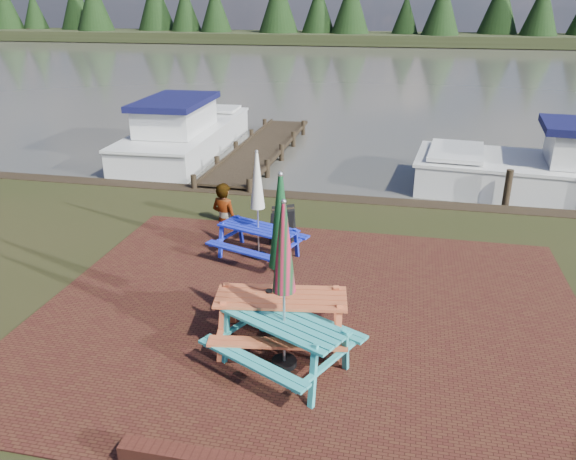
{
  "coord_description": "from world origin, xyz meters",
  "views": [
    {
      "loc": [
        1.35,
        -7.0,
        4.86
      ],
      "look_at": [
        -0.61,
        2.2,
        1.0
      ],
      "focal_mm": 35.0,
      "sensor_mm": 36.0,
      "label": 1
    }
  ],
  "objects_px": {
    "picnic_table_teal": "(284,313)",
    "person": "(223,184)",
    "chalkboard": "(283,226)",
    "boat_jetty": "(185,135)",
    "jetty": "(261,149)",
    "picnic_table_red": "(281,289)",
    "picnic_table_blue": "(258,222)"
  },
  "relations": [
    {
      "from": "picnic_table_blue",
      "to": "jetty",
      "type": "xyz_separation_m",
      "value": [
        -2.11,
        8.28,
        -0.66
      ]
    },
    {
      "from": "picnic_table_red",
      "to": "person",
      "type": "bearing_deg",
      "value": 108.8
    },
    {
      "from": "person",
      "to": "boat_jetty",
      "type": "bearing_deg",
      "value": -40.63
    },
    {
      "from": "person",
      "to": "picnic_table_teal",
      "type": "bearing_deg",
      "value": 137.07
    },
    {
      "from": "chalkboard",
      "to": "person",
      "type": "height_order",
      "value": "person"
    },
    {
      "from": "picnic_table_teal",
      "to": "picnic_table_red",
      "type": "relative_size",
      "value": 0.93
    },
    {
      "from": "chalkboard",
      "to": "boat_jetty",
      "type": "relative_size",
      "value": 0.1
    },
    {
      "from": "picnic_table_blue",
      "to": "jetty",
      "type": "bearing_deg",
      "value": 123.48
    },
    {
      "from": "picnic_table_teal",
      "to": "person",
      "type": "bearing_deg",
      "value": 142.91
    },
    {
      "from": "chalkboard",
      "to": "picnic_table_blue",
      "type": "bearing_deg",
      "value": -142.13
    },
    {
      "from": "jetty",
      "to": "chalkboard",
      "type": "bearing_deg",
      "value": -71.93
    },
    {
      "from": "jetty",
      "to": "boat_jetty",
      "type": "bearing_deg",
      "value": 178.8
    },
    {
      "from": "picnic_table_red",
      "to": "chalkboard",
      "type": "relative_size",
      "value": 3.34
    },
    {
      "from": "picnic_table_teal",
      "to": "person",
      "type": "xyz_separation_m",
      "value": [
        -2.59,
        5.24,
        0.06
      ]
    },
    {
      "from": "picnic_table_red",
      "to": "boat_jetty",
      "type": "bearing_deg",
      "value": 109.53
    },
    {
      "from": "picnic_table_teal",
      "to": "boat_jetty",
      "type": "distance_m",
      "value": 13.31
    },
    {
      "from": "boat_jetty",
      "to": "person",
      "type": "bearing_deg",
      "value": -63.5
    },
    {
      "from": "picnic_table_red",
      "to": "boat_jetty",
      "type": "xyz_separation_m",
      "value": [
        -5.99,
        11.24,
        -0.48
      ]
    },
    {
      "from": "picnic_table_teal",
      "to": "chalkboard",
      "type": "xyz_separation_m",
      "value": [
        -0.96,
        4.25,
        -0.46
      ]
    },
    {
      "from": "picnic_table_red",
      "to": "picnic_table_teal",
      "type": "bearing_deg",
      "value": -81.85
    },
    {
      "from": "chalkboard",
      "to": "person",
      "type": "xyz_separation_m",
      "value": [
        -1.63,
        0.98,
        0.52
      ]
    },
    {
      "from": "picnic_table_red",
      "to": "person",
      "type": "relative_size",
      "value": 1.43
    },
    {
      "from": "picnic_table_teal",
      "to": "picnic_table_red",
      "type": "bearing_deg",
      "value": 133.31
    },
    {
      "from": "picnic_table_red",
      "to": "jetty",
      "type": "bearing_deg",
      "value": 97.59
    },
    {
      "from": "picnic_table_red",
      "to": "person",
      "type": "distance_m",
      "value": 5.27
    },
    {
      "from": "picnic_table_blue",
      "to": "jetty",
      "type": "height_order",
      "value": "picnic_table_blue"
    },
    {
      "from": "picnic_table_red",
      "to": "boat_jetty",
      "type": "height_order",
      "value": "picnic_table_red"
    },
    {
      "from": "boat_jetty",
      "to": "person",
      "type": "relative_size",
      "value": 4.16
    },
    {
      "from": "picnic_table_teal",
      "to": "jetty",
      "type": "bearing_deg",
      "value": 132.78
    },
    {
      "from": "person",
      "to": "picnic_table_blue",
      "type": "bearing_deg",
      "value": 146.93
    },
    {
      "from": "picnic_table_red",
      "to": "person",
      "type": "xyz_separation_m",
      "value": [
        -2.42,
        4.68,
        -0.0
      ]
    },
    {
      "from": "picnic_table_teal",
      "to": "picnic_table_red",
      "type": "height_order",
      "value": "picnic_table_red"
    }
  ]
}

